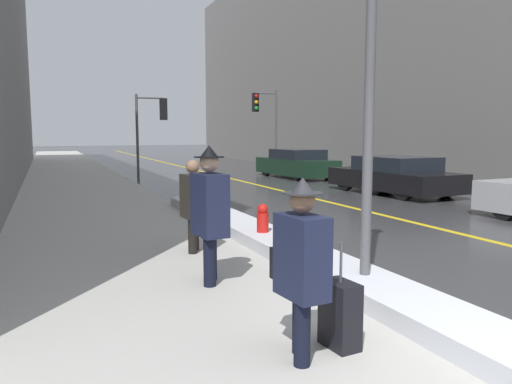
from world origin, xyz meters
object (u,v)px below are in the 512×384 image
(traffic_light_near, at_px, (154,118))
(parked_car_black, at_px, (394,176))
(rolling_suitcase, at_px, (340,315))
(fire_hydrant, at_px, (263,225))
(pedestrian_trailing, at_px, (193,201))
(lamp_post, at_px, (371,18))
(parked_car_dark_green, at_px, (296,164))
(pedestrian_with_shoulder_bag, at_px, (301,262))
(traffic_light_far, at_px, (264,113))
(pedestrian_in_fedora, at_px, (210,209))

(traffic_light_near, height_order, parked_car_black, traffic_light_near)
(rolling_suitcase, bearing_deg, fire_hydrant, 160.29)
(pedestrian_trailing, bearing_deg, parked_car_black, 117.40)
(lamp_post, xyz_separation_m, parked_car_dark_green, (6.48, 14.24, -2.59))
(pedestrian_trailing, relative_size, parked_car_dark_green, 0.34)
(pedestrian_with_shoulder_bag, bearing_deg, traffic_light_far, 151.70)
(pedestrian_trailing, height_order, parked_car_dark_green, pedestrian_trailing)
(traffic_light_far, distance_m, pedestrian_trailing, 17.17)
(traffic_light_far, height_order, pedestrian_in_fedora, traffic_light_far)
(lamp_post, bearing_deg, traffic_light_near, 87.22)
(pedestrian_trailing, relative_size, fire_hydrant, 2.11)
(fire_hydrant, bearing_deg, lamp_post, -88.05)
(parked_car_dark_green, bearing_deg, pedestrian_with_shoulder_bag, 149.25)
(pedestrian_with_shoulder_bag, height_order, rolling_suitcase, pedestrian_with_shoulder_bag)
(pedestrian_in_fedora, bearing_deg, pedestrian_trailing, 165.89)
(pedestrian_with_shoulder_bag, relative_size, parked_car_black, 0.34)
(lamp_post, relative_size, traffic_light_far, 1.34)
(pedestrian_with_shoulder_bag, xyz_separation_m, rolling_suitcase, (0.42, 0.06, -0.53))
(pedestrian_with_shoulder_bag, bearing_deg, traffic_light_near, 166.98)
(lamp_post, xyz_separation_m, parked_car_black, (6.61, 7.86, -2.60))
(traffic_light_far, relative_size, pedestrian_trailing, 2.71)
(rolling_suitcase, bearing_deg, parked_car_black, 134.20)
(traffic_light_far, distance_m, parked_car_dark_green, 4.29)
(pedestrian_trailing, height_order, fire_hydrant, pedestrian_trailing)
(pedestrian_in_fedora, bearing_deg, parked_car_dark_green, 143.19)
(pedestrian_with_shoulder_bag, xyz_separation_m, parked_car_black, (8.16, 9.15, -0.26))
(parked_car_dark_green, bearing_deg, traffic_light_near, 68.00)
(pedestrian_trailing, height_order, parked_car_black, pedestrian_trailing)
(traffic_light_far, height_order, parked_car_dark_green, traffic_light_far)
(lamp_post, height_order, pedestrian_with_shoulder_bag, lamp_post)
(parked_car_black, bearing_deg, pedestrian_with_shoulder_bag, 134.92)
(pedestrian_with_shoulder_bag, distance_m, rolling_suitcase, 0.68)
(traffic_light_near, relative_size, pedestrian_with_shoulder_bag, 2.28)
(parked_car_black, height_order, rolling_suitcase, parked_car_black)
(traffic_light_near, distance_m, rolling_suitcase, 17.63)
(lamp_post, bearing_deg, pedestrian_with_shoulder_bag, -140.23)
(traffic_light_far, relative_size, pedestrian_with_shoulder_bag, 2.61)
(traffic_light_near, bearing_deg, traffic_light_far, 20.25)
(pedestrian_with_shoulder_bag, bearing_deg, parked_car_dark_green, 147.27)
(rolling_suitcase, bearing_deg, parked_car_dark_green, 148.43)
(traffic_light_near, relative_size, fire_hydrant, 4.99)
(traffic_light_far, relative_size, parked_car_black, 0.88)
(rolling_suitcase, relative_size, fire_hydrant, 1.36)
(pedestrian_trailing, bearing_deg, traffic_light_far, 147.10)
(traffic_light_far, relative_size, pedestrian_in_fedora, 2.30)
(traffic_light_near, xyz_separation_m, rolling_suitcase, (-1.91, -17.39, -2.22))
(pedestrian_trailing, relative_size, parked_car_black, 0.33)
(pedestrian_with_shoulder_bag, distance_m, pedestrian_trailing, 4.04)
(pedestrian_trailing, distance_m, parked_car_black, 9.45)
(traffic_light_far, xyz_separation_m, pedestrian_with_shoulder_bag, (-8.09, -19.15, -2.05))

